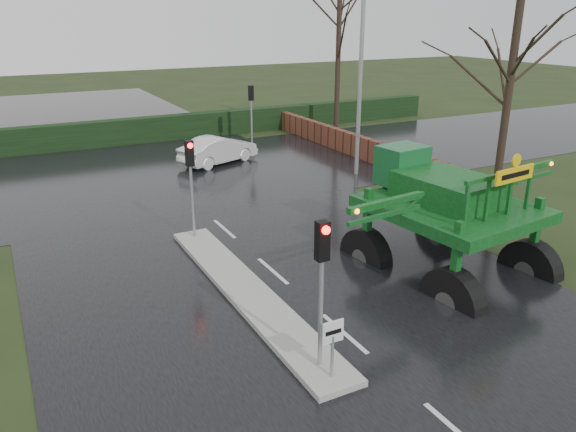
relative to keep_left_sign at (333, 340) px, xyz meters
name	(u,v)px	position (x,y,z in m)	size (l,w,h in m)	color
ground	(344,334)	(1.30, 1.50, -1.06)	(140.00, 140.00, 0.00)	black
road_main	(206,213)	(1.30, 11.50, -1.05)	(14.00, 80.00, 0.02)	black
road_cross	(163,176)	(1.30, 17.50, -1.05)	(80.00, 12.00, 0.02)	black
median_island	(247,292)	(0.00, 4.50, -0.97)	(1.20, 10.00, 0.16)	gray
hedge_row	(125,132)	(1.30, 25.50, -0.31)	(44.00, 0.90, 1.50)	black
brick_wall	(346,142)	(11.80, 17.50, -0.46)	(0.40, 20.00, 1.20)	#592D1E
keep_left_sign	(333,340)	(0.00, 0.00, 0.00)	(0.50, 0.07, 1.35)	gray
traffic_signal_near	(322,264)	(0.00, 0.49, 1.53)	(0.26, 0.33, 3.52)	gray
traffic_signal_mid	(190,168)	(0.00, 8.99, 1.53)	(0.26, 0.33, 3.52)	gray
traffic_signal_far	(251,102)	(7.80, 21.51, 1.53)	(0.26, 0.33, 3.52)	gray
street_light_right	(356,47)	(9.49, 13.50, 4.93)	(3.85, 0.30, 10.00)	gray
tree_right_near	(511,74)	(12.80, 7.50, 4.14)	(5.60, 5.60, 9.64)	black
tree_right_far	(339,29)	(14.30, 22.50, 5.44)	(7.00, 7.00, 12.05)	black
crop_sprayer	(454,220)	(4.77, 1.73, 1.28)	(8.79, 5.92, 4.94)	black
white_sedan	(219,164)	(4.55, 18.53, -1.06)	(1.52, 4.35, 1.43)	silver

